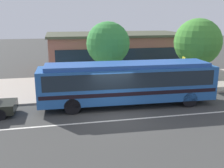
# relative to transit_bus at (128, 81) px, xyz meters

# --- Properties ---
(ground_plane) EXTENTS (120.00, 120.00, 0.00)m
(ground_plane) POSITION_rel_transit_bus_xyz_m (-1.28, -1.69, -1.65)
(ground_plane) COLOR #3C3C39
(sidewalk_slab) EXTENTS (60.00, 8.00, 0.12)m
(sidewalk_slab) POSITION_rel_transit_bus_xyz_m (-1.28, 5.35, -1.59)
(sidewalk_slab) COLOR #A4998C
(sidewalk_slab) RESTS_ON ground_plane
(lane_stripe_center) EXTENTS (56.00, 0.16, 0.01)m
(lane_stripe_center) POSITION_rel_transit_bus_xyz_m (-1.28, -2.49, -1.65)
(lane_stripe_center) COLOR silver
(lane_stripe_center) RESTS_ON ground_plane
(transit_bus) EXTENTS (11.49, 2.80, 2.84)m
(transit_bus) POSITION_rel_transit_bus_xyz_m (0.00, 0.00, 0.00)
(transit_bus) COLOR #24569F
(transit_bus) RESTS_ON ground_plane
(pedestrian_waiting_near_sign) EXTENTS (0.48, 0.48, 1.61)m
(pedestrian_waiting_near_sign) POSITION_rel_transit_bus_xyz_m (-4.96, 3.40, -0.60)
(pedestrian_waiting_near_sign) COLOR #77635B
(pedestrian_waiting_near_sign) RESTS_ON sidewalk_slab
(pedestrian_walking_along_curb) EXTENTS (0.42, 0.42, 1.74)m
(pedestrian_walking_along_curb) POSITION_rel_transit_bus_xyz_m (1.51, 3.36, -0.51)
(pedestrian_walking_along_curb) COLOR #29244E
(pedestrian_walking_along_curb) RESTS_ON sidewalk_slab
(bus_stop_sign) EXTENTS (0.08, 0.44, 2.67)m
(bus_stop_sign) POSITION_rel_transit_bus_xyz_m (4.94, 2.08, 0.17)
(bus_stop_sign) COLOR gray
(bus_stop_sign) RESTS_ON sidewalk_slab
(street_tree_near_stop) EXTENTS (3.50, 3.50, 5.26)m
(street_tree_near_stop) POSITION_rel_transit_bus_xyz_m (-0.35, 4.84, 1.96)
(street_tree_near_stop) COLOR brown
(street_tree_near_stop) RESTS_ON sidewalk_slab
(street_tree_mid_block) EXTENTS (3.85, 3.85, 5.51)m
(street_tree_mid_block) POSITION_rel_transit_bus_xyz_m (6.88, 3.65, 2.04)
(street_tree_mid_block) COLOR brown
(street_tree_mid_block) RESTS_ON sidewalk_slab
(station_building) EXTENTS (15.22, 8.52, 3.94)m
(station_building) POSITION_rel_transit_bus_xyz_m (2.23, 12.97, 0.33)
(station_building) COLOR #8C5549
(station_building) RESTS_ON ground_plane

